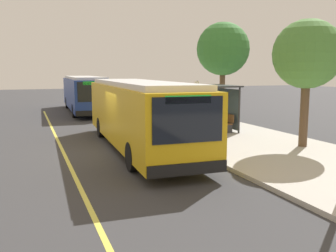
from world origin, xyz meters
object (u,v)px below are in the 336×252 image
object	(u,v)px
waiting_bench	(223,122)
pedestrian_commuter	(166,112)
transit_bus_second	(84,93)
transit_bus_main	(139,112)
route_sign_post	(197,103)

from	to	relation	value
waiting_bench	pedestrian_commuter	size ratio (longest dim) A/B	0.95
transit_bus_second	transit_bus_main	bearing A→B (deg)	0.08
transit_bus_main	waiting_bench	bearing A→B (deg)	112.03
waiting_bench	route_sign_post	world-z (taller)	route_sign_post
transit_bus_second	pedestrian_commuter	distance (m)	12.64
waiting_bench	pedestrian_commuter	world-z (taller)	pedestrian_commuter
transit_bus_second	route_sign_post	bearing A→B (deg)	8.95
route_sign_post	transit_bus_second	bearing A→B (deg)	-171.05
transit_bus_second	waiting_bench	distance (m)	14.88
route_sign_post	pedestrian_commuter	bearing A→B (deg)	178.66
route_sign_post	pedestrian_commuter	size ratio (longest dim) A/B	1.66
transit_bus_main	pedestrian_commuter	size ratio (longest dim) A/B	6.88
route_sign_post	transit_bus_main	bearing A→B (deg)	-99.79
transit_bus_main	route_sign_post	xyz separation A→B (m)	(0.44, 2.57, 0.34)
transit_bus_main	route_sign_post	bearing A→B (deg)	80.21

